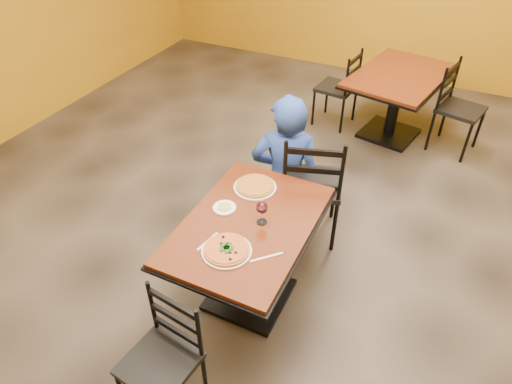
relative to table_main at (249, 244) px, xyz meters
The scene contains 17 objects.
floor 0.75m from the table_main, 90.00° to the left, with size 7.00×8.00×0.01m, color black.
table_main is the anchor object (origin of this frame).
table_second 2.86m from the table_main, 81.68° to the left, with size 1.10×1.43×0.75m.
chair_main_near 0.96m from the table_main, 95.61° to the right, with size 0.38×0.38×0.83m, color black, non-canonical shape.
chair_main_far 0.89m from the table_main, 81.31° to the left, with size 0.47×0.47×1.03m, color black, non-canonical shape.
chair_second_left 2.85m from the table_main, 95.41° to the left, with size 0.41×0.41×0.90m, color black, non-canonical shape.
chair_second_right 3.04m from the table_main, 68.83° to the left, with size 0.43×0.43×0.95m, color black, non-canonical shape.
diner 1.01m from the table_main, 97.95° to the left, with size 0.60×0.39×1.19m, color navy.
plate_main 0.36m from the table_main, 90.53° to the right, with size 0.31×0.31×0.01m, color white.
pizza_main 0.36m from the table_main, 90.53° to the right, with size 0.28×0.28×0.02m, color maroon.
plate_far 0.43m from the table_main, 109.12° to the left, with size 0.31×0.31×0.01m, color white.
pizza_far 0.43m from the table_main, 109.12° to the left, with size 0.28×0.28×0.02m, color gold.
side_plate 0.30m from the table_main, 164.35° to the left, with size 0.16×0.16×0.01m, color white.
dip 0.30m from the table_main, 164.35° to the left, with size 0.09×0.09×0.01m, color tan.
wine_glass 0.30m from the table_main, 28.93° to the left, with size 0.08×0.08×0.18m, color white, non-canonical shape.
fork 0.37m from the table_main, 119.40° to the right, with size 0.01×0.19×0.00m, color silver.
knife 0.39m from the table_main, 44.46° to the right, with size 0.01×0.21×0.00m, color silver.
Camera 1 is at (1.00, -2.48, 2.74)m, focal length 31.80 mm.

